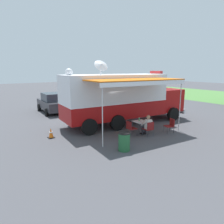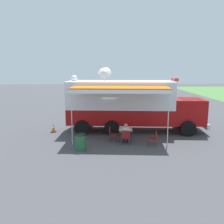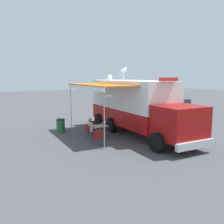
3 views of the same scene
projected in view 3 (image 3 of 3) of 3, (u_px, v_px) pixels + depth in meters
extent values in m
plane|color=#47474C|center=(131.00, 132.00, 16.61)|extent=(100.00, 100.00, 0.00)
cube|color=silver|center=(180.00, 127.00, 17.98)|extent=(0.53, 4.79, 0.01)
cube|color=#9E0F0F|center=(131.00, 115.00, 16.44)|extent=(3.10, 7.39, 1.10)
cube|color=white|center=(131.00, 95.00, 16.23)|extent=(3.10, 7.39, 1.70)
cube|color=white|center=(131.00, 107.00, 16.36)|extent=(3.12, 7.41, 0.10)
cube|color=#9E0F0F|center=(179.00, 122.00, 12.33)|extent=(2.47, 2.29, 1.70)
cube|color=#28333D|center=(183.00, 113.00, 12.08)|extent=(2.27, 1.65, 0.70)
cube|color=silver|center=(196.00, 145.00, 11.47)|extent=(2.38, 0.40, 0.36)
cylinder|color=black|center=(193.00, 137.00, 13.22)|extent=(0.38, 1.02, 1.00)
cylinder|color=black|center=(157.00, 142.00, 12.07)|extent=(0.38, 1.02, 1.00)
cylinder|color=black|center=(141.00, 122.00, 17.59)|extent=(0.38, 1.02, 1.00)
cylinder|color=black|center=(111.00, 125.00, 16.44)|extent=(0.38, 1.02, 1.00)
cylinder|color=black|center=(127.00, 117.00, 19.32)|extent=(0.38, 1.02, 1.00)
cylinder|color=black|center=(99.00, 120.00, 18.17)|extent=(0.38, 1.02, 1.00)
cube|color=white|center=(131.00, 81.00, 16.10)|extent=(3.10, 7.39, 0.10)
cube|color=red|center=(169.00, 79.00, 12.84)|extent=(1.12, 0.37, 0.20)
cylinder|color=silver|center=(123.00, 77.00, 17.01)|extent=(0.10, 0.10, 0.45)
cone|color=silver|center=(121.00, 71.00, 16.88)|extent=(0.79, 0.96, 0.81)
sphere|color=white|center=(110.00, 77.00, 18.87)|extent=(0.44, 0.44, 0.44)
cube|color=orange|center=(99.00, 85.00, 15.05)|extent=(2.68, 5.93, 0.06)
cube|color=white|center=(84.00, 87.00, 14.58)|extent=(0.57, 5.75, 0.24)
cylinder|color=silver|center=(104.00, 118.00, 12.44)|extent=(0.05, 0.05, 3.25)
cylinder|color=silver|center=(71.00, 107.00, 17.22)|extent=(0.05, 0.05, 3.25)
cube|color=silver|center=(100.00, 126.00, 15.05)|extent=(0.86, 0.86, 0.03)
cylinder|color=#333338|center=(108.00, 132.00, 14.95)|extent=(0.03, 0.03, 0.70)
cylinder|color=#333338|center=(97.00, 133.00, 14.61)|extent=(0.03, 0.03, 0.70)
cylinder|color=#333338|center=(103.00, 130.00, 15.60)|extent=(0.03, 0.03, 0.70)
cylinder|color=#333338|center=(93.00, 131.00, 15.26)|extent=(0.03, 0.03, 0.70)
cylinder|color=#3F9959|center=(102.00, 124.00, 15.11)|extent=(0.07, 0.07, 0.20)
cylinder|color=white|center=(102.00, 122.00, 15.09)|extent=(0.04, 0.04, 0.02)
cube|color=maroon|center=(90.00, 132.00, 14.78)|extent=(0.52, 0.52, 0.04)
cube|color=maroon|center=(87.00, 128.00, 14.64)|extent=(0.08, 0.48, 0.44)
cylinder|color=#333338|center=(92.00, 134.00, 15.10)|extent=(0.02, 0.02, 0.42)
cylinder|color=#333338|center=(95.00, 135.00, 14.72)|extent=(0.02, 0.02, 0.42)
cylinder|color=#333338|center=(85.00, 135.00, 14.90)|extent=(0.02, 0.02, 0.42)
cylinder|color=#333338|center=(88.00, 136.00, 14.51)|extent=(0.02, 0.02, 0.42)
cube|color=maroon|center=(94.00, 128.00, 15.69)|extent=(0.52, 0.52, 0.04)
cube|color=maroon|center=(92.00, 124.00, 15.85)|extent=(0.48, 0.08, 0.44)
cylinder|color=#333338|center=(98.00, 132.00, 15.63)|extent=(0.02, 0.02, 0.42)
cylinder|color=#333338|center=(92.00, 133.00, 15.43)|extent=(0.02, 0.02, 0.42)
cylinder|color=#333338|center=(96.00, 130.00, 16.01)|extent=(0.02, 0.02, 0.42)
cylinder|color=#333338|center=(89.00, 131.00, 15.81)|extent=(0.02, 0.02, 0.42)
cube|color=maroon|center=(98.00, 137.00, 13.38)|extent=(0.60, 0.60, 0.04)
cube|color=maroon|center=(99.00, 134.00, 13.13)|extent=(0.47, 0.18, 0.44)
cylinder|color=#333338|center=(93.00, 140.00, 13.56)|extent=(0.02, 0.02, 0.42)
cylinder|color=#333338|center=(101.00, 140.00, 13.68)|extent=(0.02, 0.02, 0.42)
cylinder|color=#333338|center=(95.00, 142.00, 13.14)|extent=(0.02, 0.02, 0.42)
cylinder|color=#333338|center=(103.00, 142.00, 13.26)|extent=(0.02, 0.02, 0.42)
cube|color=silver|center=(90.00, 127.00, 14.73)|extent=(0.27, 0.38, 0.56)
sphere|color=#A37556|center=(90.00, 120.00, 14.67)|extent=(0.22, 0.22, 0.22)
cylinder|color=silver|center=(90.00, 125.00, 14.98)|extent=(0.43, 0.13, 0.34)
cylinder|color=silver|center=(93.00, 127.00, 14.58)|extent=(0.43, 0.13, 0.34)
cylinder|color=black|center=(92.00, 131.00, 14.94)|extent=(0.39, 0.16, 0.13)
cylinder|color=black|center=(95.00, 134.00, 15.06)|extent=(0.11, 0.11, 0.42)
cube|color=black|center=(96.00, 137.00, 15.11)|extent=(0.25, 0.12, 0.07)
cylinder|color=black|center=(93.00, 131.00, 14.77)|extent=(0.39, 0.16, 0.13)
cylinder|color=black|center=(96.00, 135.00, 14.88)|extent=(0.11, 0.11, 0.42)
cube|color=black|center=(97.00, 137.00, 14.94)|extent=(0.25, 0.12, 0.07)
cylinder|color=#235B33|center=(61.00, 126.00, 16.38)|extent=(0.56, 0.56, 0.85)
cylinder|color=black|center=(60.00, 119.00, 16.31)|extent=(0.57, 0.57, 0.06)
cube|color=black|center=(95.00, 121.00, 20.37)|extent=(0.36, 0.36, 0.03)
cone|color=orange|center=(95.00, 118.00, 20.33)|extent=(0.26, 0.26, 0.55)
cylinder|color=white|center=(95.00, 117.00, 20.32)|extent=(0.17, 0.17, 0.06)
cube|color=#2D2D33|center=(177.00, 111.00, 21.80)|extent=(4.29, 2.02, 0.76)
cube|color=#28333D|center=(176.00, 103.00, 21.62)|extent=(2.18, 1.71, 0.68)
cylinder|color=black|center=(180.00, 112.00, 23.26)|extent=(0.65, 0.25, 0.64)
cylinder|color=black|center=(194.00, 115.00, 21.71)|extent=(0.65, 0.25, 0.64)
cylinder|color=black|center=(159.00, 114.00, 21.99)|extent=(0.65, 0.25, 0.64)
cylinder|color=black|center=(173.00, 117.00, 20.44)|extent=(0.65, 0.25, 0.64)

